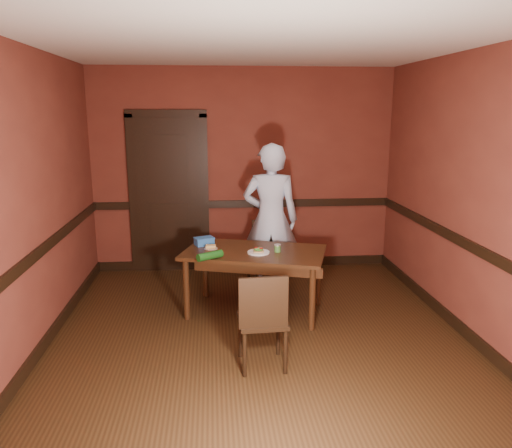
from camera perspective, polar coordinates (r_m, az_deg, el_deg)
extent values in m
cube|color=black|center=(4.94, 0.37, -12.90)|extent=(4.00, 4.50, 0.01)
cube|color=beige|center=(4.47, 0.42, 19.99)|extent=(4.00, 4.50, 0.01)
cube|color=maroon|center=(6.73, -1.44, 6.11)|extent=(4.00, 0.02, 2.70)
cube|color=maroon|center=(2.35, 5.64, -7.04)|extent=(4.00, 0.02, 2.70)
cube|color=maroon|center=(4.76, -24.34, 2.10)|extent=(0.02, 4.50, 2.70)
cube|color=maroon|center=(5.10, 23.38, 2.85)|extent=(0.02, 4.50, 2.70)
cube|color=black|center=(6.79, -1.41, 2.32)|extent=(4.00, 0.03, 0.10)
cube|color=black|center=(4.85, -23.68, -3.11)|extent=(0.03, 4.50, 0.10)
cube|color=black|center=(5.19, 22.79, -2.04)|extent=(0.03, 4.50, 0.10)
cube|color=black|center=(6.99, -1.37, -4.46)|extent=(4.00, 0.03, 0.12)
cube|color=black|center=(5.13, -22.82, -12.17)|extent=(0.03, 4.50, 0.12)
cube|color=black|center=(5.45, 22.01, -10.61)|extent=(0.03, 4.50, 0.12)
cube|color=black|center=(6.75, -9.91, 3.15)|extent=(0.85, 0.04, 2.05)
cube|color=black|center=(6.83, -13.88, 3.08)|extent=(0.10, 0.06, 2.15)
cube|color=black|center=(6.75, -5.87, 3.27)|extent=(0.10, 0.06, 2.15)
cube|color=black|center=(6.68, -10.26, 12.31)|extent=(1.05, 0.06, 0.10)
cube|color=#341C0D|center=(5.41, -0.19, -6.58)|extent=(1.64, 1.21, 0.69)
imported|color=silver|center=(5.87, 1.68, 0.54)|extent=(0.70, 0.51, 1.78)
cylinder|color=white|center=(5.22, 0.28, -3.28)|extent=(0.23, 0.23, 0.01)
cube|color=tan|center=(5.21, 0.28, -3.13)|extent=(0.11, 0.10, 0.02)
ellipsoid|color=green|center=(5.21, 0.29, -2.92)|extent=(0.10, 0.09, 0.02)
cylinder|color=#B31009|center=(5.21, 0.03, -2.73)|extent=(0.04, 0.04, 0.01)
cylinder|color=#B31009|center=(5.20, 0.59, -2.78)|extent=(0.04, 0.04, 0.01)
cylinder|color=#87AE5B|center=(5.18, 0.01, -2.85)|extent=(0.03, 0.03, 0.01)
cylinder|color=#87AE5B|center=(5.23, 0.51, -2.70)|extent=(0.03, 0.03, 0.01)
cylinder|color=#87AE5B|center=(5.20, 0.29, -2.77)|extent=(0.03, 0.03, 0.01)
cylinder|color=#458135|center=(5.25, 2.48, -2.83)|extent=(0.07, 0.07, 0.07)
cylinder|color=beige|center=(5.24, 2.48, -2.40)|extent=(0.07, 0.07, 0.01)
cylinder|color=white|center=(5.38, -5.17, -2.82)|extent=(0.14, 0.14, 0.01)
cube|color=#F3C56E|center=(5.38, -5.18, -2.60)|extent=(0.11, 0.07, 0.04)
cube|color=blue|center=(5.54, -5.95, -2.03)|extent=(0.23, 0.19, 0.08)
cube|color=blue|center=(5.53, -5.96, -1.59)|extent=(0.24, 0.21, 0.01)
cylinder|color=#175016|center=(5.01, -5.29, -3.62)|extent=(0.28, 0.22, 0.08)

